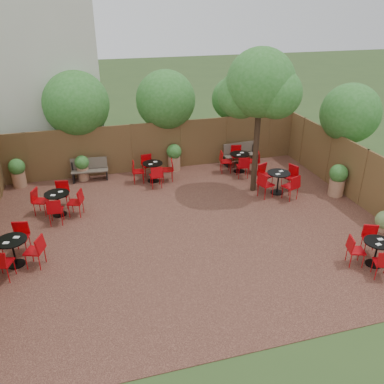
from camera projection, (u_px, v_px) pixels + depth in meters
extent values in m
plane|color=#354F23|center=(191.00, 228.00, 12.39)|extent=(80.00, 80.00, 0.00)
cube|color=#371D16|center=(191.00, 228.00, 12.39)|extent=(12.00, 10.00, 0.02)
cube|color=#53361E|center=(158.00, 146.00, 16.29)|extent=(12.00, 0.08, 2.00)
cube|color=#53361E|center=(363.00, 178.00, 13.43)|extent=(0.08, 10.00, 2.00)
cube|color=beige|center=(34.00, 64.00, 16.49)|extent=(5.00, 4.00, 8.00)
sphere|color=#2B6922|center=(76.00, 104.00, 15.40)|extent=(2.54, 2.54, 2.54)
sphere|color=#2B6922|center=(166.00, 100.00, 16.18)|extent=(2.41, 2.41, 2.41)
sphere|color=#2B6922|center=(233.00, 99.00, 17.17)|extent=(1.83, 1.83, 1.83)
sphere|color=#2B6922|center=(350.00, 113.00, 14.59)|extent=(2.17, 2.17, 2.17)
cylinder|color=black|center=(257.00, 137.00, 13.95)|extent=(0.20, 0.20, 4.11)
sphere|color=#2B6922|center=(261.00, 83.00, 13.15)|extent=(2.30, 2.30, 2.30)
sphere|color=#2B6922|center=(241.00, 95.00, 13.57)|extent=(1.61, 1.61, 1.61)
sphere|color=#2B6922|center=(276.00, 93.00, 13.02)|extent=(1.68, 1.68, 1.68)
cube|color=brown|center=(90.00, 171.00, 15.47)|extent=(1.42, 0.53, 0.05)
cube|color=brown|center=(89.00, 163.00, 15.52)|extent=(1.40, 0.22, 0.42)
cube|color=black|center=(74.00, 178.00, 15.41)|extent=(0.09, 0.42, 0.37)
cube|color=black|center=(107.00, 174.00, 15.72)|extent=(0.09, 0.42, 0.37)
cube|color=brown|center=(240.00, 155.00, 16.99)|extent=(1.49, 0.58, 0.05)
cube|color=brown|center=(239.00, 148.00, 17.05)|extent=(1.46, 0.25, 0.44)
cube|color=black|center=(226.00, 161.00, 16.93)|extent=(0.10, 0.44, 0.39)
cube|color=black|center=(254.00, 158.00, 17.25)|extent=(0.10, 0.44, 0.39)
cylinder|color=black|center=(60.00, 214.00, 13.14)|extent=(0.46, 0.46, 0.03)
cylinder|color=black|center=(58.00, 204.00, 12.98)|extent=(0.05, 0.05, 0.73)
cylinder|color=black|center=(57.00, 194.00, 12.82)|extent=(0.79, 0.79, 0.03)
cube|color=white|center=(61.00, 192.00, 12.91)|extent=(0.17, 0.14, 0.02)
cube|color=white|center=(53.00, 195.00, 12.68)|extent=(0.17, 0.14, 0.02)
cylinder|color=black|center=(153.00, 181.00, 15.56)|extent=(0.45, 0.45, 0.03)
cylinder|color=black|center=(153.00, 172.00, 15.40)|extent=(0.05, 0.05, 0.71)
cylinder|color=black|center=(153.00, 163.00, 15.24)|extent=(0.77, 0.77, 0.03)
cube|color=white|center=(155.00, 162.00, 15.33)|extent=(0.14, 0.10, 0.02)
cube|color=white|center=(151.00, 164.00, 15.10)|extent=(0.14, 0.10, 0.02)
cylinder|color=black|center=(239.00, 171.00, 16.43)|extent=(0.46, 0.46, 0.03)
cylinder|color=black|center=(239.00, 163.00, 16.27)|extent=(0.05, 0.05, 0.73)
cylinder|color=black|center=(240.00, 154.00, 16.11)|extent=(0.79, 0.79, 0.03)
cube|color=white|center=(242.00, 153.00, 16.20)|extent=(0.17, 0.13, 0.02)
cube|color=white|center=(239.00, 155.00, 15.97)|extent=(0.17, 0.13, 0.02)
cylinder|color=black|center=(277.00, 192.00, 14.62)|extent=(0.47, 0.47, 0.03)
cylinder|color=black|center=(278.00, 183.00, 14.45)|extent=(0.05, 0.05, 0.75)
cylinder|color=black|center=(279.00, 173.00, 14.29)|extent=(0.82, 0.82, 0.03)
cube|color=white|center=(281.00, 171.00, 14.38)|extent=(0.18, 0.15, 0.02)
cube|color=white|center=(278.00, 174.00, 14.14)|extent=(0.18, 0.15, 0.02)
cylinder|color=black|center=(373.00, 264.00, 10.68)|extent=(0.42, 0.42, 0.03)
cylinder|color=black|center=(376.00, 253.00, 10.53)|extent=(0.05, 0.05, 0.67)
cylinder|color=black|center=(378.00, 242.00, 10.38)|extent=(0.73, 0.73, 0.03)
cube|color=white|center=(380.00, 239.00, 10.47)|extent=(0.16, 0.13, 0.01)
cube|color=white|center=(378.00, 244.00, 10.25)|extent=(0.16, 0.13, 0.01)
cylinder|color=black|center=(17.00, 264.00, 10.67)|extent=(0.46, 0.46, 0.03)
cylinder|color=black|center=(14.00, 253.00, 10.51)|extent=(0.05, 0.05, 0.73)
cylinder|color=black|center=(11.00, 240.00, 10.34)|extent=(0.79, 0.79, 0.03)
cube|color=white|center=(16.00, 237.00, 10.44)|extent=(0.16, 0.13, 0.02)
cube|color=white|center=(6.00, 243.00, 10.20)|extent=(0.16, 0.13, 0.02)
cylinder|color=#9F6C4F|center=(83.00, 173.00, 15.60)|extent=(0.45, 0.45, 0.51)
sphere|color=#2B6922|center=(82.00, 162.00, 15.40)|extent=(0.54, 0.54, 0.54)
cylinder|color=#9F6C4F|center=(174.00, 163.00, 16.48)|extent=(0.50, 0.50, 0.58)
sphere|color=#2B6922|center=(174.00, 151.00, 16.25)|extent=(0.60, 0.60, 0.60)
cylinder|color=#9F6C4F|center=(19.00, 179.00, 15.02)|extent=(0.50, 0.50, 0.57)
sphere|color=#2B6922|center=(17.00, 167.00, 14.79)|extent=(0.60, 0.60, 0.60)
cylinder|color=#9F6C4F|center=(336.00, 187.00, 14.33)|extent=(0.53, 0.53, 0.61)
sphere|color=#2B6922|center=(339.00, 173.00, 14.09)|extent=(0.64, 0.64, 0.64)
cylinder|color=#9F6C4F|center=(384.00, 227.00, 12.23)|extent=(0.43, 0.43, 0.20)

